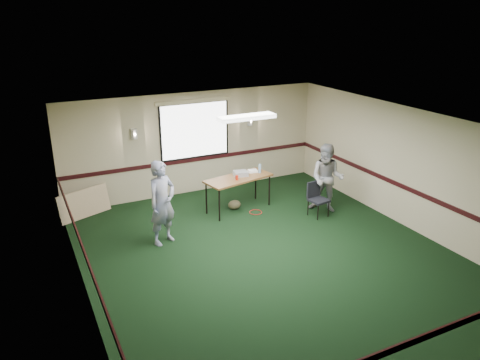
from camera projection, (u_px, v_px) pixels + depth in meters
name	position (u px, v px, depth m)	size (l,w,h in m)	color
ground	(268.00, 256.00, 9.43)	(8.00, 8.00, 0.00)	black
room_shell	(224.00, 153.00, 10.67)	(8.00, 8.02, 8.00)	tan
folding_table	(239.00, 180.00, 11.35)	(1.78, 1.00, 0.84)	#573B18
projector	(241.00, 173.00, 11.44)	(0.33, 0.28, 0.11)	#9B9CA3
game_console	(253.00, 171.00, 11.70)	(0.22, 0.18, 0.06)	white
red_cup	(237.00, 178.00, 11.15)	(0.07, 0.07, 0.11)	#AB1D0B
water_bottle	(260.00, 168.00, 11.62)	(0.07, 0.07, 0.22)	#7BA7CA
duffel_bag	(234.00, 205.00, 11.58)	(0.33, 0.25, 0.23)	#4A412A
cable_coil	(256.00, 212.00, 11.42)	(0.31, 0.31, 0.02)	red
folded_table	(84.00, 203.00, 11.10)	(1.31, 0.06, 0.67)	tan
conference_chair	(316.00, 196.00, 11.14)	(0.46, 0.47, 0.83)	black
person_left	(162.00, 203.00, 9.67)	(0.66, 0.43, 1.81)	#445395
person_right	(327.00, 178.00, 11.26)	(0.82, 0.64, 1.69)	#6780A0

